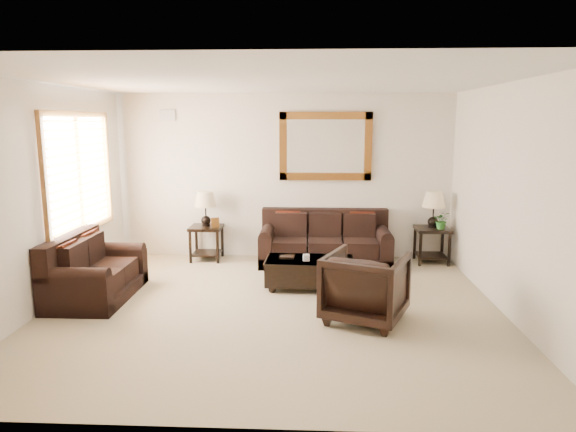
{
  "coord_description": "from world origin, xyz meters",
  "views": [
    {
      "loc": [
        0.46,
        -5.94,
        2.24
      ],
      "look_at": [
        0.16,
        0.6,
        1.04
      ],
      "focal_mm": 32.0,
      "sensor_mm": 36.0,
      "label": 1
    }
  ],
  "objects_px": {
    "loveseat": "(92,275)",
    "end_table_left": "(206,215)",
    "sofa": "(325,244)",
    "armchair": "(366,283)",
    "coffee_table": "(310,270)",
    "end_table_right": "(433,217)"
  },
  "relations": [
    {
      "from": "loveseat",
      "to": "end_table_left",
      "type": "bearing_deg",
      "value": -29.62
    },
    {
      "from": "sofa",
      "to": "loveseat",
      "type": "bearing_deg",
      "value": -149.12
    },
    {
      "from": "end_table_left",
      "to": "armchair",
      "type": "bearing_deg",
      "value": -47.12
    },
    {
      "from": "coffee_table",
      "to": "end_table_right",
      "type": "bearing_deg",
      "value": 37.49
    },
    {
      "from": "sofa",
      "to": "armchair",
      "type": "bearing_deg",
      "value": -80.49
    },
    {
      "from": "loveseat",
      "to": "end_table_right",
      "type": "height_order",
      "value": "end_table_right"
    },
    {
      "from": "coffee_table",
      "to": "loveseat",
      "type": "bearing_deg",
      "value": -166.77
    },
    {
      "from": "coffee_table",
      "to": "sofa",
      "type": "bearing_deg",
      "value": 81.77
    },
    {
      "from": "sofa",
      "to": "coffee_table",
      "type": "height_order",
      "value": "sofa"
    },
    {
      "from": "loveseat",
      "to": "sofa",
      "type": "bearing_deg",
      "value": -59.12
    },
    {
      "from": "armchair",
      "to": "coffee_table",
      "type": "bearing_deg",
      "value": -37.46
    },
    {
      "from": "end_table_left",
      "to": "end_table_right",
      "type": "xyz_separation_m",
      "value": [
        3.66,
        -0.0,
        0.01
      ]
    },
    {
      "from": "loveseat",
      "to": "end_table_left",
      "type": "xyz_separation_m",
      "value": [
        1.09,
        1.92,
        0.44
      ]
    },
    {
      "from": "sofa",
      "to": "armchair",
      "type": "relative_size",
      "value": 2.36
    },
    {
      "from": "sofa",
      "to": "coffee_table",
      "type": "relative_size",
      "value": 1.69
    },
    {
      "from": "coffee_table",
      "to": "armchair",
      "type": "bearing_deg",
      "value": -58.24
    },
    {
      "from": "loveseat",
      "to": "end_table_left",
      "type": "height_order",
      "value": "end_table_left"
    },
    {
      "from": "end_table_left",
      "to": "end_table_right",
      "type": "height_order",
      "value": "end_table_right"
    },
    {
      "from": "end_table_right",
      "to": "sofa",
      "type": "bearing_deg",
      "value": -176.53
    },
    {
      "from": "end_table_left",
      "to": "sofa",
      "type": "bearing_deg",
      "value": -3.21
    },
    {
      "from": "loveseat",
      "to": "coffee_table",
      "type": "height_order",
      "value": "loveseat"
    },
    {
      "from": "loveseat",
      "to": "end_table_right",
      "type": "bearing_deg",
      "value": -68.03
    }
  ]
}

